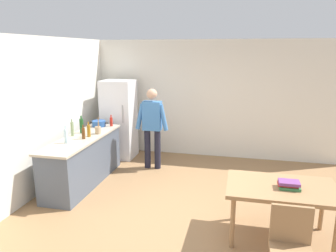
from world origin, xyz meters
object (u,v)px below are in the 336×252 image
object	(u,v)px
dining_table	(282,192)
cooking_pot	(99,123)
bottle_water_clear	(66,136)
bottle_beer_brown	(83,133)
bottle_wine_green	(82,126)
chair	(291,244)
book_stack	(289,185)
refrigerator	(119,119)
bottle_oil_amber	(89,131)
bottle_vinegar_tall	(72,129)
bottle_sauce_red	(111,122)
utensil_jar	(98,130)
person	(152,123)

from	to	relation	value
dining_table	cooking_pot	size ratio (longest dim) A/B	3.50
bottle_water_clear	bottle_beer_brown	xyz separation A→B (m)	(0.16, 0.31, -0.02)
bottle_wine_green	dining_table	bearing A→B (deg)	-21.17
bottle_wine_green	chair	bearing A→B (deg)	-33.45
book_stack	dining_table	bearing A→B (deg)	143.07
bottle_water_clear	book_stack	xyz separation A→B (m)	(3.55, -0.74, -0.23)
refrigerator	bottle_oil_amber	distance (m)	1.54
chair	cooking_pot	size ratio (longest dim) A/B	2.28
bottle_water_clear	cooking_pot	bearing A→B (deg)	89.48
cooking_pot	bottle_water_clear	xyz separation A→B (m)	(-0.01, -1.28, 0.07)
refrigerator	bottle_wine_green	size ratio (longest dim) A/B	5.29
bottle_vinegar_tall	bottle_wine_green	size ratio (longest dim) A/B	0.94
bottle_sauce_red	bottle_wine_green	distance (m)	0.75
utensil_jar	bottle_water_clear	size ratio (longest dim) A/B	1.07
cooking_pot	bottle_oil_amber	world-z (taller)	bottle_oil_amber
bottle_beer_brown	bottle_sauce_red	xyz separation A→B (m)	(0.10, 1.04, -0.01)
refrigerator	dining_table	world-z (taller)	refrigerator
dining_table	cooking_pot	bearing A→B (deg)	150.44
dining_table	book_stack	bearing A→B (deg)	-36.93
utensil_jar	book_stack	world-z (taller)	utensil_jar
person	bottle_oil_amber	world-z (taller)	person
person	dining_table	size ratio (longest dim) A/B	1.21
refrigerator	bottle_sauce_red	distance (m)	0.67
refrigerator	bottle_oil_amber	size ratio (longest dim) A/B	6.43
bottle_sauce_red	person	bearing A→B (deg)	7.04
bottle_wine_green	book_stack	size ratio (longest dim) A/B	1.24
person	chair	size ratio (longest dim) A/B	1.87
refrigerator	bottle_wine_green	bearing A→B (deg)	-100.31
cooking_pot	bottle_wine_green	size ratio (longest dim) A/B	1.18
dining_table	utensil_jar	distance (m)	3.51
bottle_wine_green	bottle_oil_amber	bearing A→B (deg)	-39.67
refrigerator	person	world-z (taller)	refrigerator
refrigerator	bottle_beer_brown	world-z (taller)	refrigerator
bottle_sauce_red	chair	bearing A→B (deg)	-43.10
bottle_beer_brown	chair	bearing A→B (deg)	-30.70
person	bottle_vinegar_tall	distance (m)	1.61
dining_table	bottle_wine_green	size ratio (longest dim) A/B	4.12
dining_table	utensil_jar	size ratio (longest dim) A/B	4.37
chair	cooking_pot	bearing A→B (deg)	140.74
book_stack	bottle_vinegar_tall	bearing A→B (deg)	162.02
cooking_pot	bottle_sauce_red	bearing A→B (deg)	16.75
person	book_stack	bearing A→B (deg)	-42.25
refrigerator	cooking_pot	bearing A→B (deg)	-102.59
person	cooking_pot	world-z (taller)	person
person	chair	bearing A→B (deg)	-52.97
cooking_pot	bottle_sauce_red	world-z (taller)	bottle_sauce_red
refrigerator	bottle_vinegar_tall	bearing A→B (deg)	-101.33
bottle_oil_amber	bottle_wine_green	xyz separation A→B (m)	(-0.25, 0.21, 0.03)
dining_table	cooking_pot	world-z (taller)	cooking_pot
book_stack	chair	bearing A→B (deg)	-94.60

